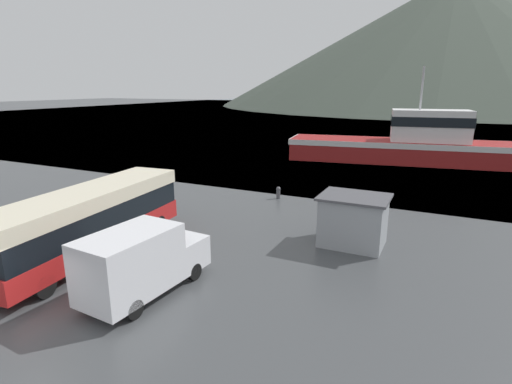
# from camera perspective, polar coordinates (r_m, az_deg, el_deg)

# --- Properties ---
(ground_plane) EXTENTS (400.00, 400.00, 0.00)m
(ground_plane) POSITION_cam_1_polar(r_m,az_deg,el_deg) (15.07, -31.70, -18.00)
(ground_plane) COLOR #424447
(water_surface) EXTENTS (240.00, 240.00, 0.00)m
(water_surface) POSITION_cam_1_polar(r_m,az_deg,el_deg) (146.62, 21.66, 10.84)
(water_surface) COLOR slate
(water_surface) RESTS_ON ground
(hill_backdrop) EXTENTS (188.16, 188.16, 50.74)m
(hill_backdrop) POSITION_cam_1_polar(r_m,az_deg,el_deg) (192.25, 26.10, 18.72)
(hill_backdrop) COLOR #424C42
(hill_backdrop) RESTS_ON ground
(tour_bus) EXTENTS (3.50, 10.87, 3.12)m
(tour_bus) POSITION_cam_1_polar(r_m,az_deg,el_deg) (19.79, -22.67, -3.57)
(tour_bus) COLOR red
(tour_bus) RESTS_ON ground
(delivery_van) EXTENTS (2.45, 5.39, 2.63)m
(delivery_van) POSITION_cam_1_polar(r_m,az_deg,el_deg) (15.59, -16.11, -9.42)
(delivery_van) COLOR silver
(delivery_van) RESTS_ON ground
(fishing_boat) EXTENTS (23.81, 8.68, 9.55)m
(fishing_boat) POSITION_cam_1_polar(r_m,az_deg,el_deg) (44.29, 21.12, 6.48)
(fishing_boat) COLOR maroon
(fishing_boat) RESTS_ON water_surface
(storage_bin) EXTENTS (1.14, 1.46, 1.41)m
(storage_bin) POSITION_cam_1_polar(r_m,az_deg,el_deg) (25.42, -27.44, -2.64)
(storage_bin) COLOR green
(storage_bin) RESTS_ON ground
(dock_kiosk) EXTENTS (3.29, 2.63, 2.50)m
(dock_kiosk) POSITION_cam_1_polar(r_m,az_deg,el_deg) (20.23, 13.72, -3.93)
(dock_kiosk) COLOR #93999E
(dock_kiosk) RESTS_ON ground
(small_boat) EXTENTS (7.65, 3.79, 1.05)m
(small_boat) POSITION_cam_1_polar(r_m,az_deg,el_deg) (53.89, 10.53, 7.02)
(small_boat) COLOR maroon
(small_boat) RESTS_ON water_surface
(mooring_bollard) EXTENTS (0.32, 0.32, 0.85)m
(mooring_bollard) POSITION_cam_1_polar(r_m,az_deg,el_deg) (27.97, 3.20, -0.02)
(mooring_bollard) COLOR #4C4C51
(mooring_bollard) RESTS_ON ground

